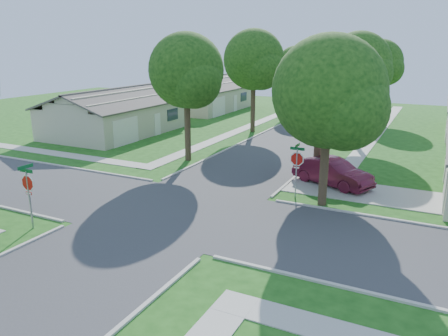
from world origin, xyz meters
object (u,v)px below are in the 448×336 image
tree_w_near (187,74)px  tree_w_far (296,67)px  tree_w_mid (254,63)px  car_driveway (332,172)px  tree_ne_corner (330,97)px  stop_sign_ne (297,161)px  car_curb_west (333,105)px  tree_e_near (322,87)px  car_curb_east (352,119)px  house_nw_near (118,117)px  tree_e_far (380,65)px  stop_sign_sw (28,186)px  tree_e_mid (359,67)px  house_nw_far (205,98)px

tree_w_near → tree_w_far: bearing=90.0°
tree_w_mid → car_driveway: bearing=-51.3°
tree_w_far → tree_ne_corner: bearing=-69.7°
stop_sign_ne → car_curb_west: stop_sign_ne is taller
tree_e_near → car_curb_west: bearing=101.0°
tree_e_near → car_curb_east: size_ratio=2.11×
tree_w_far → house_nw_near: 22.49m
tree_e_far → tree_w_near: tree_w_near is taller
tree_w_near → tree_ne_corner: 12.02m
car_driveway → tree_w_near: bearing=105.8°
house_nw_near → car_driveway: house_nw_near is taller
stop_sign_ne → car_driveway: 3.50m
stop_sign_ne → stop_sign_sw: bearing=-135.0°
tree_w_near → tree_w_mid: 12.01m
stop_sign_ne → tree_e_near: (0.05, 4.31, 3.61)m
stop_sign_sw → house_nw_near: (-11.29, 19.70, -0.51)m
house_nw_near → car_curb_east: (19.19, 13.65, -0.85)m
stop_sign_sw → car_curb_west: 44.45m
tree_e_near → house_nw_near: bearing=163.9°
stop_sign_sw → tree_w_mid: size_ratio=0.31×
tree_e_mid → tree_ne_corner: size_ratio=1.06×
tree_e_mid → car_curb_east: (-1.56, 7.64, -5.58)m
stop_sign_sw → tree_e_far: (9.45, 38.71, 3.95)m
tree_e_mid → tree_w_near: 15.25m
tree_w_near → house_nw_near: (-11.35, 5.99, -4.60)m
tree_w_far → car_curb_east: bearing=-34.3°
house_nw_near → car_curb_west: 28.72m
stop_sign_sw → tree_e_far: tree_e_far is taller
stop_sign_sw → car_driveway: 16.43m
stop_sign_ne → tree_w_far: bearing=107.7°
stop_sign_ne → car_curb_east: stop_sign_ne is taller
tree_w_mid → car_curb_west: bearing=79.5°
stop_sign_sw → stop_sign_ne: same height
stop_sign_ne → house_nw_far: (-20.69, 27.30, -0.51)m
tree_w_near → house_nw_far: 26.05m
stop_sign_ne → car_driveway: bearing=66.7°
car_driveway → tree_e_near: bearing=66.8°
tree_w_mid → car_driveway: 17.95m
tree_w_near → car_driveway: tree_w_near is taller
stop_sign_sw → tree_e_near: size_ratio=0.36×
tree_e_mid → car_curb_east: bearing=101.5°
tree_e_mid → car_driveway: 14.42m
tree_ne_corner → car_driveway: tree_ne_corner is taller
tree_w_mid → tree_ne_corner: bearing=-56.8°
tree_e_mid → car_curb_east: tree_e_mid is taller
house_nw_near → car_curb_east: house_nw_near is taller
tree_w_near → tree_w_far: (-0.01, 25.00, -0.61)m
tree_ne_corner → house_nw_far: bearing=128.8°
tree_e_mid → car_driveway: size_ratio=1.90×
tree_e_far → tree_w_near: 26.71m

